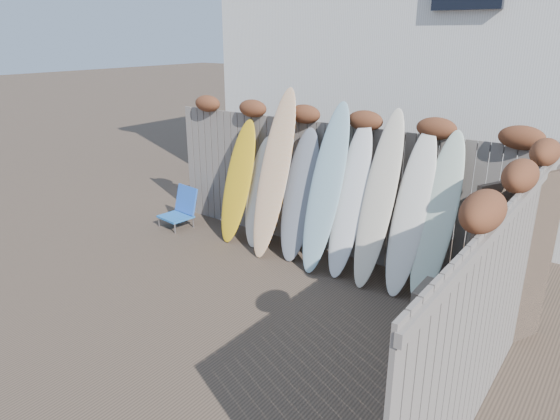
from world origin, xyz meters
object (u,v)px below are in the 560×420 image
Objects in this scene: lattice_panel at (511,268)px; wooden_crate at (442,319)px; surfboard_0 at (238,181)px; beach_chair at (181,208)px.

wooden_crate is at bearing -121.32° from lattice_panel.
lattice_panel is (0.52, 0.35, 0.63)m from wooden_crate.
surfboard_0 reaches higher than lattice_panel.
surfboard_0 is (1.20, 0.19, 0.66)m from beach_chair.
beach_chair is 5.06m from wooden_crate.
surfboard_0 reaches higher than beach_chair.
beach_chair is 1.02× the size of wooden_crate.
lattice_panel is (5.50, -0.52, 0.65)m from beach_chair.
beach_chair reaches higher than wooden_crate.
wooden_crate is at bearing -9.85° from beach_chair.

